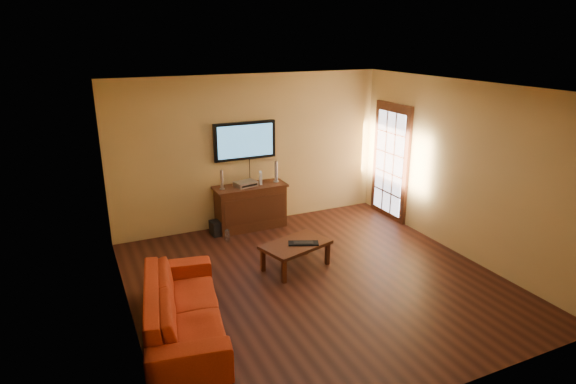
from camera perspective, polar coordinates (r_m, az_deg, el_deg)
ground_plane at (r=6.96m, az=3.31°, el=-10.46°), size 5.00×5.00×0.00m
room_walls at (r=6.87m, az=1.11°, el=4.32°), size 5.00×5.00×5.00m
french_door at (r=9.17m, az=12.04°, el=3.38°), size 0.07×1.02×2.22m
media_console at (r=8.62m, az=-4.44°, el=-1.74°), size 1.29×0.49×0.79m
television at (r=8.49m, az=-5.13°, el=6.07°), size 1.13×0.08×0.67m
coffee_table at (r=7.17m, az=0.92°, el=-6.48°), size 1.12×0.85×0.40m
sofa at (r=5.81m, az=-12.36°, el=-12.37°), size 0.99×2.24×0.85m
speaker_left at (r=8.31m, az=-7.85°, el=1.35°), size 0.09×0.09×0.34m
speaker_right at (r=8.65m, az=-1.43°, el=2.35°), size 0.10×0.10×0.38m
av_receiver at (r=8.47m, az=-5.06°, el=0.98°), size 0.42×0.33×0.08m
game_console at (r=8.56m, az=-3.27°, el=1.69°), size 0.09×0.17×0.22m
subwoofer at (r=8.49m, az=-8.29°, el=-4.20°), size 0.27×0.27×0.25m
bottle at (r=8.20m, az=-7.22°, el=-5.14°), size 0.08×0.08×0.23m
keyboard at (r=7.12m, az=1.84°, el=-6.07°), size 0.48×0.33×0.03m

